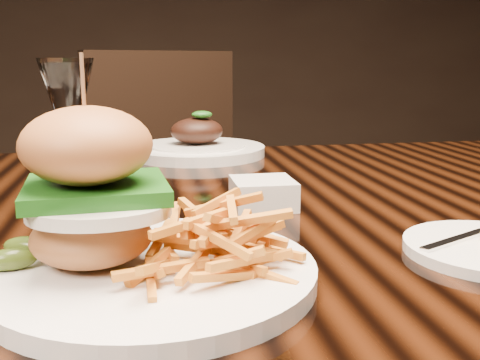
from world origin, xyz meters
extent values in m
cube|color=black|center=(0.00, 0.00, 0.73)|extent=(1.60, 0.90, 0.04)
cylinder|color=white|center=(-0.11, -0.24, 0.76)|extent=(0.26, 0.26, 0.01)
ellipsoid|color=brown|center=(-0.16, -0.23, 0.79)|extent=(0.10, 0.10, 0.04)
ellipsoid|color=silver|center=(-0.15, -0.24, 0.81)|extent=(0.11, 0.09, 0.01)
ellipsoid|color=#F6A20C|center=(-0.13, -0.25, 0.82)|extent=(0.02, 0.02, 0.01)
cube|color=#1E6619|center=(-0.16, -0.23, 0.82)|extent=(0.12, 0.11, 0.01)
ellipsoid|color=#A0582C|center=(-0.16, -0.23, 0.86)|extent=(0.10, 0.10, 0.06)
cylinder|color=#906643|center=(-0.16, -0.23, 0.89)|extent=(0.00, 0.00, 0.08)
ellipsoid|color=#324212|center=(-0.22, -0.23, 0.77)|extent=(0.04, 0.02, 0.02)
ellipsoid|color=#324212|center=(-0.21, -0.20, 0.77)|extent=(0.05, 0.03, 0.02)
cube|color=silver|center=(0.19, -0.20, 0.76)|extent=(0.13, 0.07, 0.00)
cube|color=white|center=(0.03, -0.02, 0.77)|extent=(0.09, 0.09, 0.03)
cylinder|color=white|center=(-0.20, 0.03, 0.75)|extent=(0.06, 0.06, 0.00)
cylinder|color=white|center=(-0.20, 0.03, 0.80)|extent=(0.01, 0.01, 0.09)
cone|color=white|center=(-0.20, 0.03, 0.89)|extent=(0.07, 0.07, 0.08)
cylinder|color=white|center=(-0.02, 0.36, 0.76)|extent=(0.25, 0.25, 0.02)
cylinder|color=white|center=(-0.02, 0.36, 0.76)|extent=(0.18, 0.18, 0.02)
ellipsoid|color=black|center=(-0.02, 0.36, 0.80)|extent=(0.10, 0.08, 0.05)
ellipsoid|color=#1E6619|center=(-0.01, 0.35, 0.83)|extent=(0.04, 0.03, 0.01)
cube|color=black|center=(0.02, 0.80, 0.45)|extent=(0.60, 0.60, 0.06)
cube|color=black|center=(-0.06, 0.99, 0.70)|extent=(0.44, 0.23, 0.50)
cylinder|color=black|center=(0.27, 0.70, 0.23)|extent=(0.04, 0.04, 0.45)
cylinder|color=black|center=(-0.23, 0.90, 0.23)|extent=(0.04, 0.04, 0.45)
cylinder|color=black|center=(0.12, 1.05, 0.23)|extent=(0.04, 0.04, 0.45)
camera|label=1|loc=(-0.11, -0.67, 0.93)|focal=42.00mm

